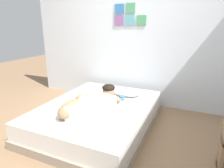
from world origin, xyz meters
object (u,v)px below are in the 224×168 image
object	(u,v)px
pillow	(126,92)
cell_phone	(92,106)
bed	(98,115)
person_lying	(97,103)
coffee_cup	(122,98)
dog	(73,107)

from	to	relation	value
pillow	cell_phone	xyz separation A→B (m)	(-0.29, -0.65, -0.05)
cell_phone	pillow	bearing A→B (deg)	66.17
bed	cell_phone	bearing A→B (deg)	-119.83
person_lying	coffee_cup	size ratio (longest dim) A/B	7.36
person_lying	dog	xyz separation A→B (m)	(-0.23, -0.25, -0.00)
bed	person_lying	world-z (taller)	person_lying
coffee_cup	dog	bearing A→B (deg)	-118.36
bed	coffee_cup	bearing A→B (deg)	50.90
bed	dog	xyz separation A→B (m)	(-0.14, -0.42, 0.28)
person_lying	dog	world-z (taller)	person_lying
person_lying	bed	bearing A→B (deg)	118.02
pillow	dog	bearing A→B (deg)	-111.00
person_lying	dog	bearing A→B (deg)	-132.15
pillow	coffee_cup	world-z (taller)	pillow
pillow	person_lying	size ratio (longest dim) A/B	0.57
pillow	cell_phone	world-z (taller)	pillow
person_lying	pillow	bearing A→B (deg)	78.46
person_lying	coffee_cup	distance (m)	0.52
bed	pillow	xyz separation A→B (m)	(0.24, 0.56, 0.23)
pillow	coffee_cup	distance (m)	0.25
bed	cell_phone	world-z (taller)	cell_phone
coffee_cup	person_lying	bearing A→B (deg)	-109.29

